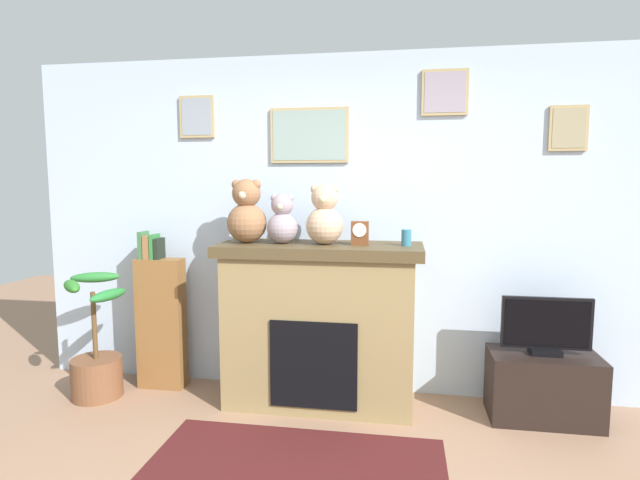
{
  "coord_description": "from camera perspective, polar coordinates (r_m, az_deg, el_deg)",
  "views": [
    {
      "loc": [
        0.37,
        -1.91,
        1.63
      ],
      "look_at": [
        -0.22,
        1.66,
        1.22
      ],
      "focal_mm": 28.28,
      "sensor_mm": 36.0,
      "label": 1
    }
  ],
  "objects": [
    {
      "name": "teddy_bear_cream",
      "position": [
        3.67,
        -4.29,
        2.15
      ],
      "size": [
        0.23,
        0.23,
        0.36
      ],
      "color": "#9A8995",
      "rests_on": "fireplace"
    },
    {
      "name": "teddy_bear_brown",
      "position": [
        3.73,
        -8.3,
        2.9
      ],
      "size": [
        0.29,
        0.29,
        0.47
      ],
      "color": "#8E6241",
      "rests_on": "fireplace"
    },
    {
      "name": "bookshelf",
      "position": [
        4.25,
        -17.56,
        -8.51
      ],
      "size": [
        0.37,
        0.16,
        1.26
      ],
      "color": "brown",
      "rests_on": "ground_plane"
    },
    {
      "name": "teddy_bear_tan",
      "position": [
        3.6,
        0.52,
        2.59
      ],
      "size": [
        0.27,
        0.27,
        0.43
      ],
      "color": "tan",
      "rests_on": "fireplace"
    },
    {
      "name": "candle_jar",
      "position": [
        3.57,
        9.74,
        0.26
      ],
      "size": [
        0.07,
        0.07,
        0.12
      ],
      "primitive_type": "cylinder",
      "color": "teal",
      "rests_on": "fireplace"
    },
    {
      "name": "fireplace",
      "position": [
        3.76,
        -0.0,
        -9.42
      ],
      "size": [
        1.47,
        0.62,
        1.19
      ],
      "color": "#90794D",
      "rests_on": "ground_plane"
    },
    {
      "name": "area_rug",
      "position": [
        3.14,
        -3.14,
        -24.84
      ],
      "size": [
        1.74,
        1.04,
        0.01
      ],
      "primitive_type": "cube",
      "color": "#471818",
      "rests_on": "ground_plane"
    },
    {
      "name": "potted_plant",
      "position": [
        4.31,
        -24.0,
        -12.46
      ],
      "size": [
        0.49,
        0.5,
        0.95
      ],
      "color": "brown",
      "rests_on": "ground_plane"
    },
    {
      "name": "mantel_clock",
      "position": [
        3.58,
        4.54,
        0.78
      ],
      "size": [
        0.12,
        0.09,
        0.17
      ],
      "color": "brown",
      "rests_on": "fireplace"
    },
    {
      "name": "tv_stand",
      "position": [
        3.94,
        23.92,
        -14.92
      ],
      "size": [
        0.72,
        0.4,
        0.47
      ],
      "primitive_type": "cube",
      "color": "black",
      "rests_on": "ground_plane"
    },
    {
      "name": "back_wall",
      "position": [
        3.94,
        4.02,
        1.7
      ],
      "size": [
        5.2,
        0.15,
        2.6
      ],
      "color": "silver",
      "rests_on": "ground_plane"
    },
    {
      "name": "television",
      "position": [
        3.81,
        24.22,
        -8.96
      ],
      "size": [
        0.59,
        0.14,
        0.4
      ],
      "color": "black",
      "rests_on": "tv_stand"
    }
  ]
}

